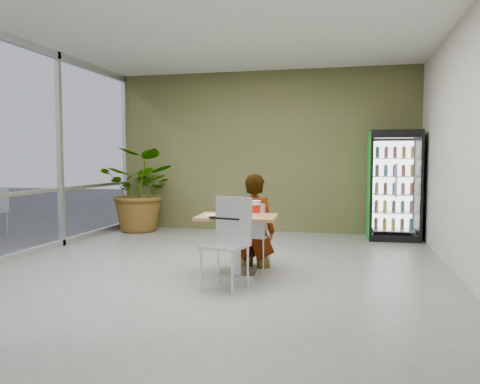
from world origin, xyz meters
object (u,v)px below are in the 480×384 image
object	(u,v)px
cafeteria_tray	(230,217)
beverage_fridge	(394,185)
chair_far	(253,229)
dining_table	(237,233)
seated_woman	(254,231)
chair_near	(229,235)
soda_cup	(256,208)
potted_plant	(142,190)

from	to	relation	value
cafeteria_tray	beverage_fridge	xyz separation A→B (m)	(2.17, 3.45, 0.22)
cafeteria_tray	chair_far	bearing A→B (deg)	80.20
dining_table	cafeteria_tray	xyz separation A→B (m)	(-0.02, -0.28, 0.23)
dining_table	cafeteria_tray	world-z (taller)	cafeteria_tray
seated_woman	chair_near	bearing A→B (deg)	91.96
soda_cup	cafeteria_tray	bearing A→B (deg)	-128.25
chair_near	cafeteria_tray	bearing A→B (deg)	116.52
seated_woman	potted_plant	xyz separation A→B (m)	(-2.80, 2.55, 0.35)
dining_table	chair_far	xyz separation A→B (m)	(0.11, 0.47, -0.02)
soda_cup	beverage_fridge	size ratio (longest dim) A/B	0.10
chair_far	chair_near	distance (m)	1.02
chair_near	potted_plant	xyz separation A→B (m)	(-2.72, 3.60, 0.23)
soda_cup	potted_plant	size ratio (longest dim) A/B	0.11
cafeteria_tray	potted_plant	bearing A→B (deg)	128.51
chair_far	potted_plant	bearing A→B (deg)	-36.34
potted_plant	seated_woman	bearing A→B (deg)	-42.25
cafeteria_tray	beverage_fridge	bearing A→B (deg)	57.84
chair_far	seated_woman	world-z (taller)	seated_woman
potted_plant	beverage_fridge	bearing A→B (deg)	1.26
chair_near	seated_woman	size ratio (longest dim) A/B	0.65
dining_table	chair_far	distance (m)	0.49
seated_woman	potted_plant	size ratio (longest dim) A/B	0.94
dining_table	beverage_fridge	bearing A→B (deg)	55.89
dining_table	cafeteria_tray	bearing A→B (deg)	-94.75
beverage_fridge	potted_plant	world-z (taller)	beverage_fridge
chair_near	beverage_fridge	bearing A→B (deg)	73.88
chair_near	seated_woman	xyz separation A→B (m)	(0.08, 1.05, -0.12)
chair_near	beverage_fridge	xyz separation A→B (m)	(2.11, 3.70, 0.38)
soda_cup	dining_table	bearing A→B (deg)	-169.07
potted_plant	dining_table	bearing A→B (deg)	-48.75
chair_near	cafeteria_tray	size ratio (longest dim) A/B	2.55
dining_table	beverage_fridge	distance (m)	3.85
dining_table	soda_cup	xyz separation A→B (m)	(0.24, 0.05, 0.30)
seated_woman	soda_cup	bearing A→B (deg)	110.49
potted_plant	cafeteria_tray	bearing A→B (deg)	-51.49
seated_woman	soda_cup	distance (m)	0.60
chair_near	cafeteria_tray	world-z (taller)	chair_near
beverage_fridge	soda_cup	bearing A→B (deg)	-123.24
dining_table	chair_near	bearing A→B (deg)	-86.30
dining_table	seated_woman	xyz separation A→B (m)	(0.12, 0.52, -0.06)
dining_table	chair_near	world-z (taller)	chair_near
seated_woman	cafeteria_tray	world-z (taller)	seated_woman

